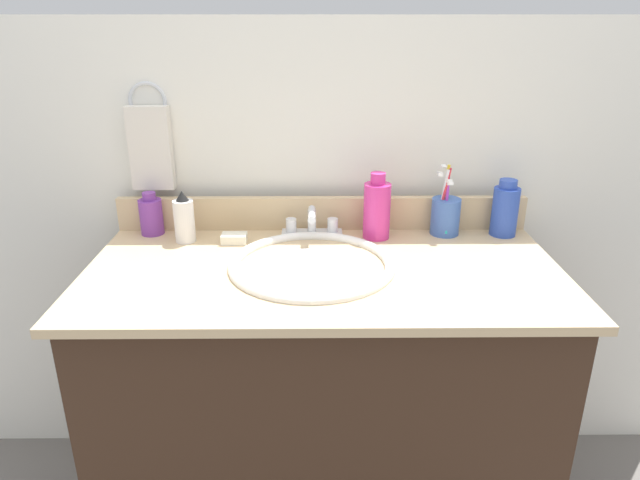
% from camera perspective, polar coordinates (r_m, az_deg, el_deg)
% --- Properties ---
extents(vanity_cabinet, '(1.06, 0.51, 0.73)m').
position_cam_1_polar(vanity_cabinet, '(1.52, 0.33, -16.18)').
color(vanity_cabinet, '#382316').
rests_on(vanity_cabinet, ground_plane).
extents(countertop, '(1.11, 0.55, 0.02)m').
position_cam_1_polar(countertop, '(1.32, 0.36, -3.23)').
color(countertop, '#D1B284').
rests_on(countertop, vanity_cabinet).
extents(backsplash, '(1.11, 0.02, 0.09)m').
position_cam_1_polar(backsplash, '(1.55, 0.22, 2.72)').
color(backsplash, '#D1B284').
rests_on(backsplash, countertop).
extents(back_wall, '(2.21, 0.04, 1.30)m').
position_cam_1_polar(back_wall, '(1.66, 0.18, -1.36)').
color(back_wall, white).
rests_on(back_wall, ground_plane).
extents(towel_ring, '(0.10, 0.01, 0.10)m').
position_cam_1_polar(towel_ring, '(1.58, -16.92, 13.20)').
color(towel_ring, silver).
extents(hand_towel, '(0.11, 0.04, 0.22)m').
position_cam_1_polar(hand_towel, '(1.58, -16.62, 8.82)').
color(hand_towel, silver).
extents(sink_basin, '(0.39, 0.39, 0.11)m').
position_cam_1_polar(sink_basin, '(1.34, -0.84, -3.84)').
color(sink_basin, white).
rests_on(sink_basin, countertop).
extents(faucet, '(0.16, 0.10, 0.08)m').
position_cam_1_polar(faucet, '(1.50, -0.82, 1.35)').
color(faucet, silver).
rests_on(faucet, countertop).
extents(bottle_lotion_white, '(0.05, 0.05, 0.14)m').
position_cam_1_polar(bottle_lotion_white, '(1.50, -13.48, 2.08)').
color(bottle_lotion_white, white).
rests_on(bottle_lotion_white, countertop).
extents(bottle_soap_pink, '(0.07, 0.07, 0.18)m').
position_cam_1_polar(bottle_soap_pink, '(1.48, 5.73, 3.10)').
color(bottle_soap_pink, '#D8338C').
rests_on(bottle_soap_pink, countertop).
extents(bottle_cream_purple, '(0.06, 0.06, 0.12)m').
position_cam_1_polar(bottle_cream_purple, '(1.58, -16.58, 2.37)').
color(bottle_cream_purple, '#7A3899').
rests_on(bottle_cream_purple, countertop).
extents(bottle_shampoo_blue, '(0.07, 0.07, 0.15)m').
position_cam_1_polar(bottle_shampoo_blue, '(1.58, 18.07, 2.91)').
color(bottle_shampoo_blue, '#2D4CB2').
rests_on(bottle_shampoo_blue, countertop).
extents(cup_blue_plastic, '(0.08, 0.09, 0.19)m').
position_cam_1_polar(cup_blue_plastic, '(1.54, 12.46, 2.51)').
color(cup_blue_plastic, '#3F66B7').
rests_on(cup_blue_plastic, countertop).
extents(soap_bar, '(0.06, 0.04, 0.02)m').
position_cam_1_polar(soap_bar, '(1.48, -8.60, 0.16)').
color(soap_bar, white).
rests_on(soap_bar, countertop).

